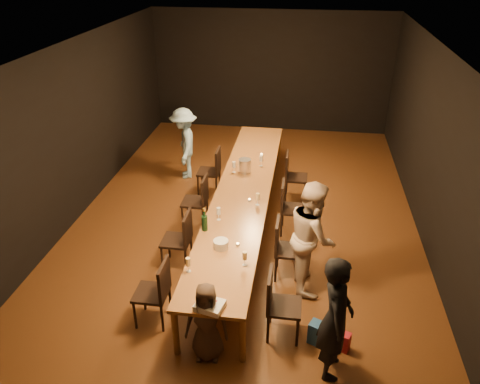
# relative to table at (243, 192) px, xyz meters

# --- Properties ---
(ground) EXTENTS (10.00, 10.00, 0.00)m
(ground) POSITION_rel_table_xyz_m (0.00, 0.00, -0.70)
(ground) COLOR #3F220F
(ground) RESTS_ON ground
(room_shell) EXTENTS (6.04, 10.04, 3.02)m
(room_shell) POSITION_rel_table_xyz_m (0.00, 0.00, 1.38)
(room_shell) COLOR black
(room_shell) RESTS_ON ground
(table) EXTENTS (0.90, 6.00, 0.75)m
(table) POSITION_rel_table_xyz_m (0.00, 0.00, 0.00)
(table) COLOR brown
(table) RESTS_ON ground
(chair_right_0) EXTENTS (0.42, 0.42, 0.93)m
(chair_right_0) POSITION_rel_table_xyz_m (0.85, -2.40, -0.24)
(chair_right_0) COLOR black
(chair_right_0) RESTS_ON ground
(chair_right_1) EXTENTS (0.42, 0.42, 0.93)m
(chair_right_1) POSITION_rel_table_xyz_m (0.85, -1.20, -0.24)
(chair_right_1) COLOR black
(chair_right_1) RESTS_ON ground
(chair_right_2) EXTENTS (0.42, 0.42, 0.93)m
(chair_right_2) POSITION_rel_table_xyz_m (0.85, 0.00, -0.24)
(chair_right_2) COLOR black
(chair_right_2) RESTS_ON ground
(chair_right_3) EXTENTS (0.42, 0.42, 0.93)m
(chair_right_3) POSITION_rel_table_xyz_m (0.85, 1.20, -0.24)
(chair_right_3) COLOR black
(chair_right_3) RESTS_ON ground
(chair_left_0) EXTENTS (0.42, 0.42, 0.93)m
(chair_left_0) POSITION_rel_table_xyz_m (-0.85, -2.40, -0.24)
(chair_left_0) COLOR black
(chair_left_0) RESTS_ON ground
(chair_left_1) EXTENTS (0.42, 0.42, 0.93)m
(chair_left_1) POSITION_rel_table_xyz_m (-0.85, -1.20, -0.24)
(chair_left_1) COLOR black
(chair_left_1) RESTS_ON ground
(chair_left_2) EXTENTS (0.42, 0.42, 0.93)m
(chair_left_2) POSITION_rel_table_xyz_m (-0.85, 0.00, -0.24)
(chair_left_2) COLOR black
(chair_left_2) RESTS_ON ground
(chair_left_3) EXTENTS (0.42, 0.42, 0.93)m
(chair_left_3) POSITION_rel_table_xyz_m (-0.85, 1.20, -0.24)
(chair_left_3) COLOR black
(chair_left_3) RESTS_ON ground
(woman_birthday) EXTENTS (0.38, 0.58, 1.57)m
(woman_birthday) POSITION_rel_table_xyz_m (1.42, -2.88, 0.08)
(woman_birthday) COLOR black
(woman_birthday) RESTS_ON ground
(woman_tan) EXTENTS (0.74, 0.89, 1.65)m
(woman_tan) POSITION_rel_table_xyz_m (1.15, -1.35, 0.12)
(woman_tan) COLOR beige
(woman_tan) RESTS_ON ground
(man_blue) EXTENTS (0.79, 1.07, 1.49)m
(man_blue) POSITION_rel_table_xyz_m (-1.49, 1.85, 0.04)
(man_blue) COLOR #8BB6D8
(man_blue) RESTS_ON ground
(child) EXTENTS (0.53, 0.37, 1.05)m
(child) POSITION_rel_table_xyz_m (-0.02, -2.88, -0.18)
(child) COLOR #3C2B21
(child) RESTS_ON ground
(gift_bag_red) EXTENTS (0.25, 0.20, 0.26)m
(gift_bag_red) POSITION_rel_table_xyz_m (1.56, -2.54, -0.57)
(gift_bag_red) COLOR #B71B2B
(gift_bag_red) RESTS_ON ground
(gift_bag_blue) EXTENTS (0.28, 0.24, 0.30)m
(gift_bag_blue) POSITION_rel_table_xyz_m (1.29, -2.49, -0.55)
(gift_bag_blue) COLOR #225296
(gift_bag_blue) RESTS_ON ground
(birthday_cake) EXTENTS (0.36, 0.31, 0.07)m
(birthday_cake) POSITION_rel_table_xyz_m (0.02, -2.88, 0.08)
(birthday_cake) COLOR white
(birthday_cake) RESTS_ON table
(plate_stack) EXTENTS (0.27, 0.27, 0.12)m
(plate_stack) POSITION_rel_table_xyz_m (-0.07, -1.70, 0.11)
(plate_stack) COLOR silver
(plate_stack) RESTS_ON table
(champagne_bottle) EXTENTS (0.09, 0.09, 0.36)m
(champagne_bottle) POSITION_rel_table_xyz_m (-0.38, -1.30, 0.23)
(champagne_bottle) COLOR black
(champagne_bottle) RESTS_ON table
(ice_bucket) EXTENTS (0.28, 0.28, 0.24)m
(ice_bucket) POSITION_rel_table_xyz_m (-0.07, 0.69, 0.17)
(ice_bucket) COLOR silver
(ice_bucket) RESTS_ON table
(wineglass_0) EXTENTS (0.06, 0.06, 0.21)m
(wineglass_0) POSITION_rel_table_xyz_m (-0.38, -2.27, 0.15)
(wineglass_0) COLOR beige
(wineglass_0) RESTS_ON table
(wineglass_1) EXTENTS (0.06, 0.06, 0.21)m
(wineglass_1) POSITION_rel_table_xyz_m (0.30, -2.04, 0.15)
(wineglass_1) COLOR beige
(wineglass_1) RESTS_ON table
(wineglass_2) EXTENTS (0.06, 0.06, 0.21)m
(wineglass_2) POSITION_rel_table_xyz_m (-0.23, -0.99, 0.15)
(wineglass_2) COLOR silver
(wineglass_2) RESTS_ON table
(wineglass_3) EXTENTS (0.06, 0.06, 0.21)m
(wineglass_3) POSITION_rel_table_xyz_m (0.29, -0.47, 0.15)
(wineglass_3) COLOR beige
(wineglass_3) RESTS_ON table
(wineglass_4) EXTENTS (0.06, 0.06, 0.21)m
(wineglass_4) POSITION_rel_table_xyz_m (-0.26, 0.64, 0.15)
(wineglass_4) COLOR silver
(wineglass_4) RESTS_ON table
(wineglass_5) EXTENTS (0.06, 0.06, 0.21)m
(wineglass_5) POSITION_rel_table_xyz_m (0.19, 0.99, 0.15)
(wineglass_5) COLOR silver
(wineglass_5) RESTS_ON table
(tealight_near) EXTENTS (0.05, 0.05, 0.03)m
(tealight_near) POSITION_rel_table_xyz_m (0.15, -1.61, 0.06)
(tealight_near) COLOR #B2B7B2
(tealight_near) RESTS_ON table
(tealight_mid) EXTENTS (0.05, 0.05, 0.03)m
(tealight_mid) POSITION_rel_table_xyz_m (0.15, -0.36, 0.06)
(tealight_mid) COLOR #B2B7B2
(tealight_mid) RESTS_ON table
(tealight_far) EXTENTS (0.05, 0.05, 0.03)m
(tealight_far) POSITION_rel_table_xyz_m (0.15, 1.46, 0.06)
(tealight_far) COLOR #B2B7B2
(tealight_far) RESTS_ON table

